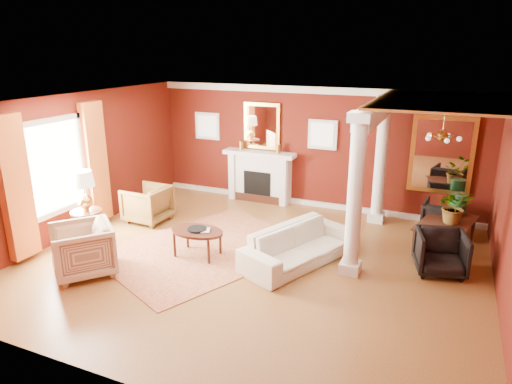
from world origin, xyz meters
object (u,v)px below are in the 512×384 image
at_px(sofa, 299,240).
at_px(armchair_leopard, 147,202).
at_px(dining_table, 447,228).
at_px(coffee_table, 197,232).
at_px(side_table, 84,196).
at_px(armchair_stripe, 82,247).

height_order(sofa, armchair_leopard, armchair_leopard).
height_order(sofa, dining_table, sofa).
height_order(armchair_leopard, coffee_table, armchair_leopard).
bearing_deg(side_table, armchair_stripe, -50.72).
distance_m(armchair_stripe, coffee_table, 2.01).
distance_m(sofa, armchair_stripe, 3.79).
bearing_deg(armchair_leopard, side_table, -9.46).
height_order(armchair_stripe, coffee_table, armchair_stripe).
height_order(armchair_leopard, side_table, side_table).
xyz_separation_m(armchair_stripe, coffee_table, (1.43, 1.41, -0.02)).
bearing_deg(coffee_table, side_table, -170.23).
distance_m(armchair_leopard, side_table, 1.65).
bearing_deg(dining_table, sofa, 138.54).
relative_size(armchair_stripe, coffee_table, 0.96).
bearing_deg(armchair_leopard, sofa, 83.02).
bearing_deg(armchair_stripe, side_table, 169.17).
distance_m(armchair_stripe, side_table, 1.42).
height_order(side_table, dining_table, side_table).
xyz_separation_m(sofa, coffee_table, (-1.83, -0.50, 0.03)).
xyz_separation_m(armchair_stripe, side_table, (-0.83, 1.02, 0.52)).
distance_m(armchair_leopard, armchair_stripe, 2.59).
bearing_deg(sofa, armchair_stripe, 143.78).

